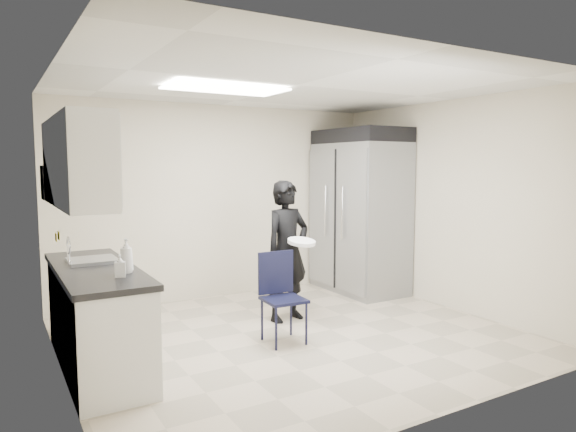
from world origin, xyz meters
TOP-DOWN VIEW (x-y plane):
  - floor at (0.00, 0.00)m, footprint 4.50×4.50m
  - ceiling at (0.00, 0.00)m, footprint 4.50×4.50m
  - back_wall at (0.00, 2.00)m, footprint 4.50×0.00m
  - left_wall at (-2.25, 0.00)m, footprint 0.00×4.00m
  - right_wall at (2.25, 0.00)m, footprint 0.00×4.00m
  - ceiling_panel at (-0.60, 0.40)m, footprint 1.20×0.60m
  - lower_counter at (-1.95, 0.20)m, footprint 0.60×1.90m
  - countertop at (-1.95, 0.20)m, footprint 0.64×1.95m
  - sink at (-1.93, 0.45)m, footprint 0.42×0.40m
  - faucet at (-2.13, 0.45)m, footprint 0.02×0.02m
  - upper_cabinets at (-2.08, 0.20)m, footprint 0.35×1.80m
  - towel_dispenser at (-2.14, 1.35)m, footprint 0.22×0.30m
  - notice_sticker_left at (-2.24, 0.10)m, footprint 0.00×0.12m
  - notice_sticker_right at (-2.24, 0.30)m, footprint 0.00×0.12m
  - commercial_fridge at (1.83, 1.27)m, footprint 0.80×1.35m
  - fridge_compressor at (1.83, 1.27)m, footprint 0.80×1.35m
  - folding_chair at (-0.20, -0.09)m, footprint 0.42×0.42m
  - man_tuxedo at (0.22, 0.57)m, footprint 0.65×0.49m
  - bucket_lid at (0.26, 0.33)m, footprint 0.36×0.36m
  - soap_bottle_a at (-1.77, -0.19)m, footprint 0.12×0.12m
  - soap_bottle_b at (-1.85, -0.33)m, footprint 0.10×0.10m

SIDE VIEW (x-z plane):
  - floor at x=0.00m, z-range 0.00..0.00m
  - lower_counter at x=-1.95m, z-range 0.00..0.86m
  - folding_chair at x=-0.20m, z-range 0.00..0.89m
  - man_tuxedo at x=0.22m, z-range 0.00..1.62m
  - sink at x=-1.93m, z-range 0.80..0.94m
  - countertop at x=-1.95m, z-range 0.86..0.91m
  - bucket_lid at x=0.26m, z-range 0.93..0.97m
  - soap_bottle_b at x=-1.85m, z-range 0.91..1.09m
  - faucet at x=-2.13m, z-range 0.90..1.14m
  - commercial_fridge at x=1.83m, z-range 0.00..2.10m
  - soap_bottle_a at x=-1.77m, z-range 0.91..1.20m
  - notice_sticker_right at x=-2.24m, z-range 1.15..1.21m
  - notice_sticker_left at x=-2.24m, z-range 1.19..1.25m
  - back_wall at x=0.00m, z-range -0.95..3.55m
  - left_wall at x=-2.25m, z-range -0.70..3.30m
  - right_wall at x=2.25m, z-range -0.70..3.30m
  - towel_dispenser at x=-2.14m, z-range 1.45..1.80m
  - upper_cabinets at x=-2.08m, z-range 1.45..2.20m
  - fridge_compressor at x=1.83m, z-range 2.10..2.30m
  - ceiling_panel at x=-0.60m, z-range 2.56..2.58m
  - ceiling at x=0.00m, z-range 2.60..2.60m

